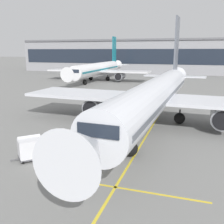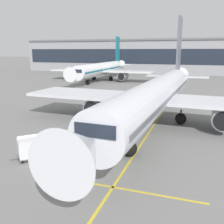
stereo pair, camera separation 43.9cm
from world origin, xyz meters
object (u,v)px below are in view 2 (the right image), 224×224
object	(u,v)px
baggage_cart_second	(30,147)
safety_cone_engine_keepout	(103,121)
ground_crew_marshaller	(89,151)
parked_airplane	(157,95)
belt_loader	(96,135)
ground_crew_by_loader	(95,134)
baggage_cart_lead	(57,144)
distant_airplane	(101,69)
ground_crew_by_carts	(44,144)

from	to	relation	value
baggage_cart_second	safety_cone_engine_keepout	world-z (taller)	baggage_cart_second
ground_crew_marshaller	safety_cone_engine_keepout	bearing A→B (deg)	105.15
parked_airplane	ground_crew_marshaller	size ratio (longest dim) A/B	25.26
belt_loader	ground_crew_by_loader	world-z (taller)	belt_loader
parked_airplane	safety_cone_engine_keepout	size ratio (longest dim) A/B	56.11
baggage_cart_lead	baggage_cart_second	distance (m)	2.24
safety_cone_engine_keepout	distant_airplane	distance (m)	47.21
belt_loader	ground_crew_by_carts	xyz separation A→B (m)	(-3.30, -3.86, 0.08)
belt_loader	baggage_cart_lead	xyz separation A→B (m)	(-2.29, -3.42, 0.08)
belt_loader	distant_airplane	distance (m)	54.35
ground_crew_by_loader	baggage_cart_second	bearing A→B (deg)	-128.32
ground_crew_by_carts	ground_crew_marshaller	distance (m)	4.36
parked_airplane	baggage_cart_lead	distance (m)	14.51
parked_airplane	safety_cone_engine_keepout	distance (m)	7.38
ground_crew_by_carts	ground_crew_marshaller	size ratio (longest dim) A/B	1.00
baggage_cart_lead	ground_crew_by_loader	world-z (taller)	baggage_cart_lead
belt_loader	ground_crew_marshaller	xyz separation A→B (m)	(1.05, -4.11, 0.08)
ground_crew_marshaller	safety_cone_engine_keepout	xyz separation A→B (m)	(-3.00, 11.06, -0.62)
baggage_cart_second	ground_crew_by_carts	bearing A→B (deg)	57.02
parked_airplane	ground_crew_by_carts	xyz separation A→B (m)	(-7.56, -13.11, -2.64)
belt_loader	ground_crew_by_loader	distance (m)	0.12
parked_airplane	baggage_cart_second	distance (m)	16.59
baggage_cart_second	ground_crew_marshaller	size ratio (longest dim) A/B	1.46
ground_crew_by_carts	ground_crew_by_loader	bearing A→B (deg)	50.36
distant_airplane	parked_airplane	bearing A→B (deg)	-60.55
belt_loader	baggage_cart_second	size ratio (longest dim) A/B	1.79
parked_airplane	ground_crew_marshaller	distance (m)	14.00
ground_crew_by_carts	baggage_cart_second	bearing A→B (deg)	-122.98
safety_cone_engine_keepout	distant_airplane	size ratio (longest dim) A/B	0.02
parked_airplane	ground_crew_by_loader	distance (m)	10.55
ground_crew_by_loader	safety_cone_engine_keepout	size ratio (longest dim) A/B	2.22
belt_loader	ground_crew_by_carts	size ratio (longest dim) A/B	2.61
parked_airplane	safety_cone_engine_keepout	world-z (taller)	parked_airplane
safety_cone_engine_keepout	belt_loader	bearing A→B (deg)	-74.37
ground_crew_by_loader	safety_cone_engine_keepout	distance (m)	7.20
baggage_cart_second	ground_crew_marshaller	xyz separation A→B (m)	(5.03, 0.79, -0.00)
parked_airplane	ground_crew_by_carts	world-z (taller)	parked_airplane
baggage_cart_second	ground_crew_by_loader	xyz separation A→B (m)	(3.89, 4.92, -0.00)
ground_crew_by_carts	distant_airplane	bearing A→B (deg)	106.21
distant_airplane	baggage_cart_lead	bearing A→B (deg)	-72.69
ground_crew_by_carts	distant_airplane	size ratio (longest dim) A/B	0.04
belt_loader	baggage_cart_lead	size ratio (longest dim) A/B	1.79
ground_crew_marshaller	distant_airplane	bearing A→B (deg)	110.24
ground_crew_marshaller	baggage_cart_lead	bearing A→B (deg)	168.28
parked_airplane	ground_crew_by_carts	bearing A→B (deg)	-119.98
parked_airplane	belt_loader	size ratio (longest dim) A/B	9.66
parked_airplane	belt_loader	distance (m)	10.55
baggage_cart_second	ground_crew_by_carts	size ratio (longest dim) A/B	1.46
baggage_cart_lead	ground_crew_marshaller	distance (m)	3.42
ground_crew_by_carts	ground_crew_marshaller	bearing A→B (deg)	-3.39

